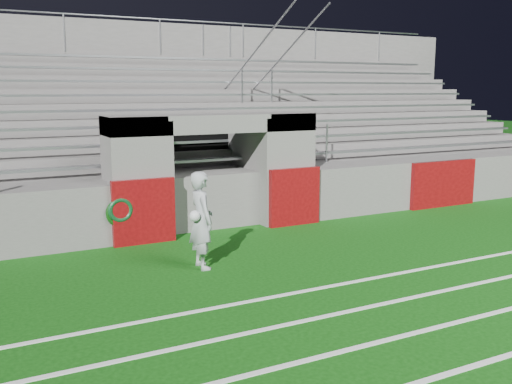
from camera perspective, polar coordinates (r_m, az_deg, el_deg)
ground at (r=10.15m, az=3.69°, el=-7.82°), size 90.00×90.00×0.00m
stadium_structure at (r=17.06m, az=-10.18°, el=4.50°), size 26.00×8.48×5.42m
goalkeeper_with_ball at (r=10.10m, az=-5.48°, el=-2.81°), size 0.48×0.64×1.74m
hose_coil at (r=11.76m, az=-13.42°, el=-1.93°), size 0.58×0.15×0.61m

